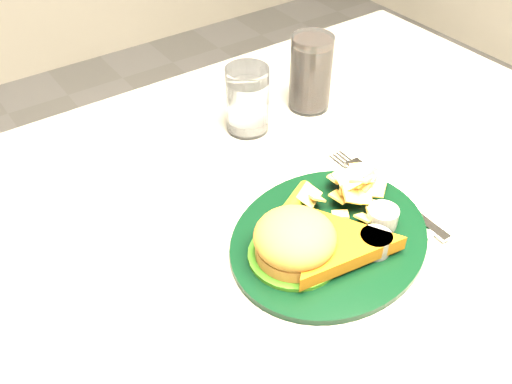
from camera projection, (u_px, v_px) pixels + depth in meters
dinner_plate at (331, 222)px, 0.67m from camera, size 0.32×0.29×0.06m
water_glass at (247, 100)px, 0.84m from camera, size 0.08×0.08×0.10m
cola_glass at (311, 73)px, 0.89m from camera, size 0.07×0.07×0.12m
fork_napkin at (400, 202)px, 0.74m from camera, size 0.15×0.19×0.01m
wrapped_straw at (98, 192)px, 0.76m from camera, size 0.19×0.16×0.01m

